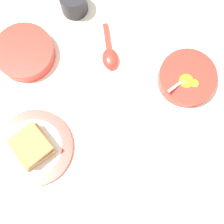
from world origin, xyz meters
TOP-DOWN VIEW (x-y plane):
  - ground_plane at (0.00, 0.00)m, footprint 3.00×3.00m
  - egg_bowl at (0.22, -0.21)m, footprint 0.17×0.16m
  - toast_plate at (-0.23, -0.05)m, footprint 0.21×0.21m
  - toast_sandwich at (-0.23, -0.05)m, footprint 0.11×0.11m
  - soup_spoon at (0.11, -0.00)m, footprint 0.11×0.14m
  - congee_bowl at (-0.06, 0.17)m, footprint 0.17×0.17m
  - drinking_cup at (0.14, 0.19)m, footprint 0.08×0.08m

SIDE VIEW (x-z plane):
  - ground_plane at x=0.00m, z-range 0.00..0.00m
  - toast_plate at x=-0.23m, z-range 0.00..0.01m
  - soup_spoon at x=0.11m, z-range 0.00..0.03m
  - egg_bowl at x=0.22m, z-range -0.01..0.06m
  - congee_bowl at x=-0.06m, z-range 0.00..0.05m
  - drinking_cup at x=0.14m, z-range 0.00..0.08m
  - toast_sandwich at x=-0.23m, z-range 0.01..0.07m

